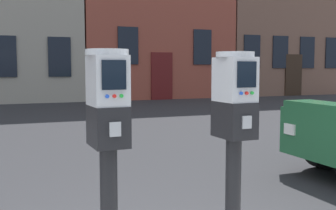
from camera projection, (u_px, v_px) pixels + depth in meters
parking_meter_near_kerb at (108, 134)px, 2.09m from camera, size 0.22×0.26×1.38m
parking_meter_twin_adjacent at (234, 127)px, 2.36m from camera, size 0.22×0.26×1.37m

